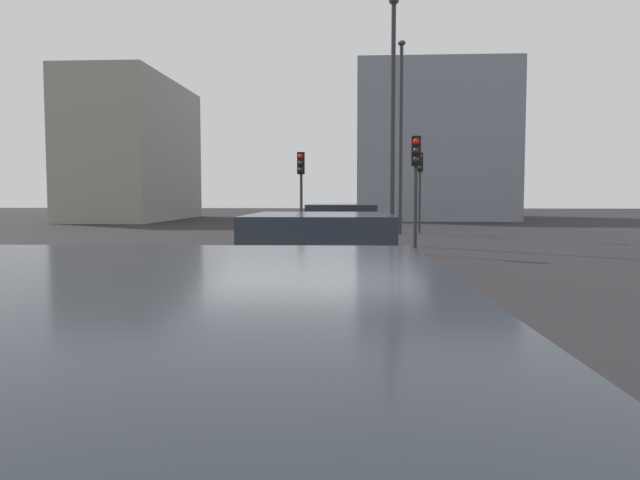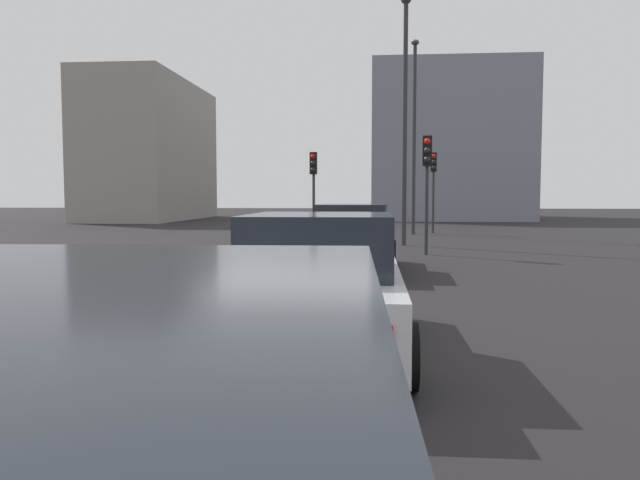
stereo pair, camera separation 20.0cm
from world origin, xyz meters
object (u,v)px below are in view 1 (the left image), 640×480
object	(u,v)px
street_lamp_kerbside	(393,104)
car_white_second	(322,287)
street_lamp_far	(401,123)
traffic_light_far_left	(420,175)
car_maroon_lead	(344,239)
traffic_light_near_right	(416,169)
traffic_light_near_left	(301,176)

from	to	relation	value
street_lamp_kerbside	car_white_second	bearing A→B (deg)	174.09
car_white_second	street_lamp_far	size ratio (longest dim) A/B	0.51
street_lamp_kerbside	street_lamp_far	distance (m)	6.48
traffic_light_far_left	street_lamp_far	size ratio (longest dim) A/B	0.43
car_maroon_lead	traffic_light_near_right	xyz separation A→B (m)	(4.24, -2.07, 1.82)
car_maroon_lead	street_lamp_far	size ratio (longest dim) A/B	0.55
car_maroon_lead	car_white_second	world-z (taller)	car_white_second
car_maroon_lead	street_lamp_kerbside	xyz separation A→B (m)	(7.85, -1.55, 4.30)
traffic_light_near_left	street_lamp_kerbside	world-z (taller)	street_lamp_kerbside
car_maroon_lead	street_lamp_far	distance (m)	15.10
traffic_light_near_right	street_lamp_kerbside	world-z (taller)	street_lamp_kerbside
car_white_second	traffic_light_far_left	bearing A→B (deg)	-8.59
street_lamp_kerbside	street_lamp_far	xyz separation A→B (m)	(6.44, -0.71, 0.03)
car_maroon_lead	street_lamp_kerbside	world-z (taller)	street_lamp_kerbside
traffic_light_near_left	traffic_light_far_left	distance (m)	6.94
traffic_light_near_left	car_maroon_lead	bearing A→B (deg)	16.71
traffic_light_near_left	street_lamp_kerbside	xyz separation A→B (m)	(-2.88, -3.57, 2.49)
car_maroon_lead	traffic_light_near_left	size ratio (longest dim) A/B	1.37
car_white_second	street_lamp_kerbside	world-z (taller)	street_lamp_kerbside
traffic_light_near_left	traffic_light_near_right	size ratio (longest dim) A/B	0.99
car_white_second	traffic_light_near_left	size ratio (longest dim) A/B	1.26
street_lamp_far	traffic_light_near_right	bearing A→B (deg)	178.87
car_white_second	street_lamp_far	world-z (taller)	street_lamp_far
car_maroon_lead	traffic_light_near_right	bearing A→B (deg)	-23.87
traffic_light_near_right	street_lamp_kerbside	distance (m)	4.40
traffic_light_near_right	street_lamp_kerbside	bearing A→B (deg)	-167.11
car_maroon_lead	traffic_light_near_left	xyz separation A→B (m)	(10.73, 2.02, 1.81)
street_lamp_far	car_white_second	bearing A→B (deg)	173.98
street_lamp_far	traffic_light_far_left	bearing A→B (deg)	-45.99
car_maroon_lead	traffic_light_far_left	bearing A→B (deg)	-9.96
traffic_light_near_right	traffic_light_far_left	size ratio (longest dim) A/B	0.94
car_maroon_lead	car_white_second	xyz separation A→B (m)	(-7.82, 0.07, -0.00)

